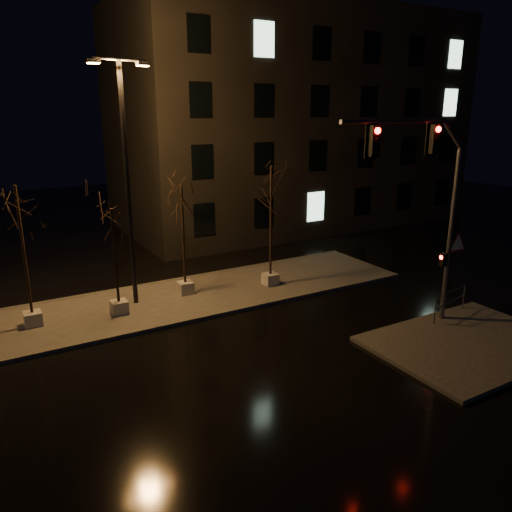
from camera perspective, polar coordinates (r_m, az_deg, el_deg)
ground at (r=17.92m, az=-1.44°, el=-11.19°), size 90.00×90.00×0.00m
median at (r=22.88m, az=-8.72°, el=-4.88°), size 22.00×5.00×0.15m
sidewalk_corner at (r=20.12m, az=23.13°, el=-9.14°), size 7.00×5.00×0.15m
building at (r=38.58m, az=4.04°, el=15.15°), size 25.00×12.00×15.00m
tree_1 at (r=20.42m, az=-25.44°, el=3.94°), size 1.80×1.80×5.67m
tree_2 at (r=20.60m, az=-16.02°, el=2.55°), size 1.80×1.80×4.54m
tree_3 at (r=22.27m, az=-8.43°, el=5.17°), size 1.80×1.80×5.12m
tree_4 at (r=23.14m, az=1.73°, el=7.19°), size 1.80×1.80×5.87m
traffic_signal_mast at (r=19.55m, az=19.36°, el=6.67°), size 6.42×0.51×7.85m
streetlight_main at (r=21.28m, az=-14.59°, el=9.53°), size 2.52×0.60×10.05m
guard_rail_a at (r=21.92m, az=21.34°, el=-4.68°), size 2.39×0.56×1.05m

